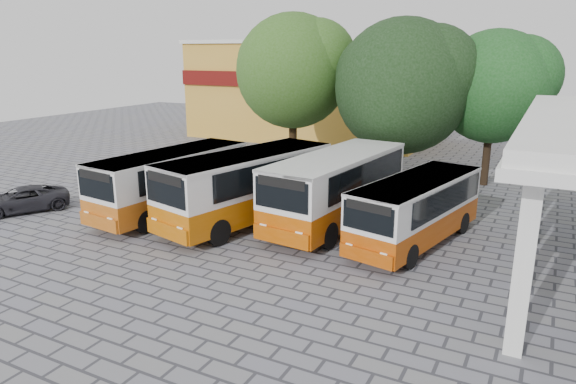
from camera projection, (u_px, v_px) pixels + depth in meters
The scene contains 10 objects.
ground at pixel (285, 261), 18.68m from camera, with size 90.00×90.00×0.00m, color slate.
shophouse_block at pixel (312, 89), 44.69m from camera, with size 20.40×10.40×8.30m.
bus_far_left at pixel (172, 178), 23.81m from camera, with size 3.40×8.36×2.93m.
bus_centre_left at pixel (248, 183), 22.53m from camera, with size 4.57×9.13×3.13m.
bus_centre_right at pixel (337, 185), 22.26m from camera, with size 3.54×8.88×3.12m.
bus_far_right at pixel (417, 207), 20.02m from camera, with size 3.75×7.69×2.64m.
tree_left at pixel (295, 67), 31.06m from camera, with size 7.26×6.91×9.67m.
tree_middle at pixel (404, 82), 28.05m from camera, with size 7.80×7.43×9.23m.
tree_right at pixel (496, 83), 27.88m from camera, with size 6.46×6.15×8.59m.
parked_car at pixel (22, 199), 24.40m from camera, with size 1.92×4.17×1.16m, color #24242B.
Camera 1 is at (8.08, -15.34, 7.40)m, focal length 32.00 mm.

